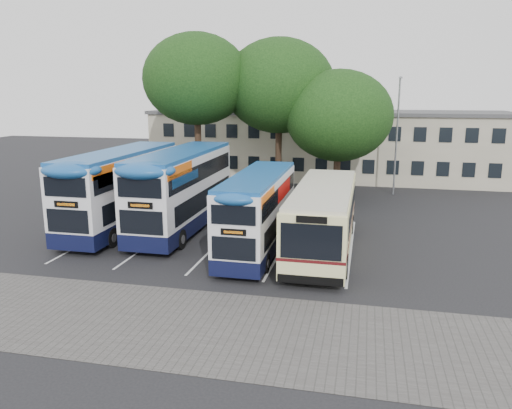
{
  "coord_description": "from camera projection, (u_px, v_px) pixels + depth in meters",
  "views": [
    {
      "loc": [
        3.83,
        -20.1,
        7.97
      ],
      "look_at": [
        -1.78,
        5.0,
        2.11
      ],
      "focal_mm": 35.0,
      "sensor_mm": 36.0,
      "label": 1
    }
  ],
  "objects": [
    {
      "name": "bay_lines",
      "position": [
        221.0,
        240.0,
        27.26
      ],
      "size": [
        14.12,
        11.0,
        0.01
      ],
      "color": "silver",
      "rests_on": "ground"
    },
    {
      "name": "depot_building",
      "position": [
        326.0,
        144.0,
        46.69
      ],
      "size": [
        32.4,
        8.4,
        6.2
      ],
      "color": "#A59D85",
      "rests_on": "ground"
    },
    {
      "name": "tree_right",
      "position": [
        339.0,
        116.0,
        36.01
      ],
      "size": [
        7.76,
        7.76,
        9.54
      ],
      "color": "black",
      "rests_on": "ground"
    },
    {
      "name": "bus_dd_right",
      "position": [
        258.0,
        209.0,
        25.12
      ],
      "size": [
        2.3,
        9.5,
        3.95
      ],
      "color": "black",
      "rests_on": "ground"
    },
    {
      "name": "bus_dd_left",
      "position": [
        121.0,
        186.0,
        29.21
      ],
      "size": [
        2.68,
        11.06,
        4.61
      ],
      "color": "black",
      "rests_on": "ground"
    },
    {
      "name": "bus_single",
      "position": [
        324.0,
        214.0,
        25.27
      ],
      "size": [
        2.86,
        11.22,
        3.35
      ],
      "color": "#F9F3A6",
      "rests_on": "ground"
    },
    {
      "name": "lamp_post",
      "position": [
        397.0,
        130.0,
        38.31
      ],
      "size": [
        0.25,
        1.05,
        9.06
      ],
      "color": "gray",
      "rests_on": "ground"
    },
    {
      "name": "tree_mid",
      "position": [
        279.0,
        86.0,
        37.71
      ],
      "size": [
        8.39,
        8.39,
        11.93
      ],
      "color": "black",
      "rests_on": "ground"
    },
    {
      "name": "paving_strip",
      "position": [
        187.0,
        325.0,
        17.38
      ],
      "size": [
        40.0,
        6.0,
        0.01
      ],
      "primitive_type": "cube",
      "color": "#595654",
      "rests_on": "ground"
    },
    {
      "name": "tree_left",
      "position": [
        197.0,
        79.0,
        36.89
      ],
      "size": [
        7.94,
        7.94,
        12.22
      ],
      "color": "black",
      "rests_on": "ground"
    },
    {
      "name": "bus_dd_mid",
      "position": [
        183.0,
        187.0,
        28.96
      ],
      "size": [
        2.7,
        11.12,
        4.64
      ],
      "color": "black",
      "rests_on": "ground"
    },
    {
      "name": "ground",
      "position": [
        271.0,
        278.0,
        21.71
      ],
      "size": [
        120.0,
        120.0,
        0.0
      ],
      "primitive_type": "plane",
      "color": "black",
      "rests_on": "ground"
    }
  ]
}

